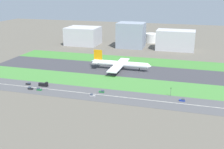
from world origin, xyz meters
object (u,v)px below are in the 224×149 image
at_px(car_5, 30,88).
at_px(car_0, 92,95).
at_px(office_tower, 175,40).
at_px(fuel_tank_west, 151,38).
at_px(car_2, 28,84).
at_px(car_3, 39,89).
at_px(traffic_light, 171,91).
at_px(hangar_building, 131,35).
at_px(fuel_tank_centre, 171,39).
at_px(terminal_building, 83,36).
at_px(car_4, 182,100).
at_px(car_1, 102,92).
at_px(truck_0, 44,85).
at_px(airliner, 119,64).

bearing_deg(car_5, car_0, -180.00).
xyz_separation_m(office_tower, fuel_tank_west, (-39.45, 45.00, -6.56)).
bearing_deg(car_2, car_3, -31.35).
bearing_deg(traffic_light, fuel_tank_west, 102.52).
bearing_deg(hangar_building, office_tower, 0.00).
relative_size(car_3, traffic_light, 0.61).
bearing_deg(car_5, hangar_building, -102.90).
height_order(car_5, traffic_light, traffic_light).
bearing_deg(fuel_tank_centre, car_5, -112.20).
height_order(hangar_building, fuel_tank_west, hangar_building).
xyz_separation_m(traffic_light, terminal_building, (-144.58, 174.01, 8.69)).
bearing_deg(car_4, car_1, 180.00).
bearing_deg(car_5, car_2, -50.88).
bearing_deg(truck_0, car_1, 0.00).
bearing_deg(fuel_tank_centre, car_4, -82.94).
distance_m(car_5, fuel_tank_west, 246.27).
xyz_separation_m(car_4, truck_0, (-117.79, -0.00, 0.75)).
height_order(office_tower, fuel_tank_west, office_tower).
distance_m(hangar_building, fuel_tank_centre, 70.08).
xyz_separation_m(truck_0, terminal_building, (-36.34, 182.00, 11.31)).
bearing_deg(airliner, office_tower, 66.76).
height_order(airliner, car_2, airliner).
bearing_deg(office_tower, fuel_tank_centre, 101.77).
xyz_separation_m(truck_0, traffic_light, (108.24, 7.99, 2.62)).
distance_m(car_5, truck_0, 12.25).
xyz_separation_m(car_2, terminal_building, (-21.17, 182.00, 12.06)).
bearing_deg(terminal_building, car_4, -49.74).
bearing_deg(car_1, fuel_tank_centre, 80.92).
xyz_separation_m(traffic_light, office_tower, (-9.17, 174.01, 9.27)).
xyz_separation_m(hangar_building, office_tower, (62.11, 0.00, -4.00)).
relative_size(car_4, traffic_light, 0.61).
height_order(airliner, hangar_building, hangar_building).
relative_size(car_3, terminal_building, 0.09).
bearing_deg(car_2, car_5, -50.88).
distance_m(car_2, fuel_tank_centre, 250.13).
height_order(car_2, fuel_tank_centre, fuel_tank_centre).
bearing_deg(car_0, terminal_building, -66.09).
height_order(car_5, hangar_building, hangar_building).
relative_size(car_2, truck_0, 0.52).
xyz_separation_m(car_5, hangar_building, (43.99, 192.00, 16.63)).
distance_m(car_2, hangar_building, 190.05).
xyz_separation_m(car_4, terminal_building, (-154.12, 182.00, 12.06)).
xyz_separation_m(car_4, office_tower, (-18.72, 182.00, 12.63)).
height_order(airliner, traffic_light, airliner).
bearing_deg(car_5, terminal_building, -81.32).
relative_size(airliner, car_4, 14.77).
bearing_deg(car_3, car_2, -31.35).
distance_m(terminal_building, fuel_tank_centre, 133.94).
bearing_deg(car_4, truck_0, -180.00).
bearing_deg(car_1, car_3, -169.15).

